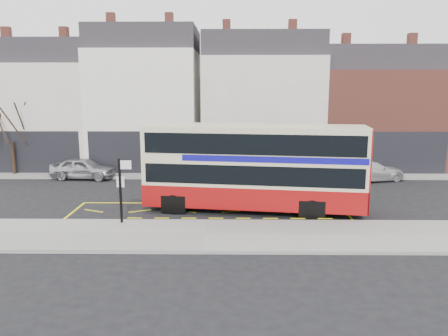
{
  "coord_description": "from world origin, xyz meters",
  "views": [
    {
      "loc": [
        1.02,
        -20.12,
        6.31
      ],
      "look_at": [
        0.75,
        2.0,
        2.2
      ],
      "focal_mm": 35.0,
      "sensor_mm": 36.0,
      "label": 1
    }
  ],
  "objects_px": {
    "car_grey": "(239,171)",
    "street_tree_left": "(9,111)",
    "car_silver": "(83,168)",
    "car_white": "(370,171)",
    "double_decker_bus": "(254,167)",
    "bus_stop_post": "(122,184)",
    "street_tree_right": "(277,128)"
  },
  "relations": [
    {
      "from": "car_silver",
      "to": "street_tree_left",
      "type": "relative_size",
      "value": 0.65
    },
    {
      "from": "car_silver",
      "to": "bus_stop_post",
      "type": "bearing_deg",
      "value": -147.66
    },
    {
      "from": "car_white",
      "to": "street_tree_left",
      "type": "height_order",
      "value": "street_tree_left"
    },
    {
      "from": "car_silver",
      "to": "car_white",
      "type": "distance_m",
      "value": 19.81
    },
    {
      "from": "car_grey",
      "to": "street_tree_right",
      "type": "bearing_deg",
      "value": -54.5
    },
    {
      "from": "bus_stop_post",
      "to": "street_tree_left",
      "type": "xyz_separation_m",
      "value": [
        -10.66,
        11.49,
        2.66
      ]
    },
    {
      "from": "bus_stop_post",
      "to": "street_tree_left",
      "type": "distance_m",
      "value": 15.89
    },
    {
      "from": "car_grey",
      "to": "car_white",
      "type": "relative_size",
      "value": 0.83
    },
    {
      "from": "double_decker_bus",
      "to": "bus_stop_post",
      "type": "xyz_separation_m",
      "value": [
        -6.19,
        -2.51,
        -0.37
      ]
    },
    {
      "from": "double_decker_bus",
      "to": "bus_stop_post",
      "type": "relative_size",
      "value": 3.77
    },
    {
      "from": "car_silver",
      "to": "car_white",
      "type": "height_order",
      "value": "car_silver"
    },
    {
      "from": "car_grey",
      "to": "double_decker_bus",
      "type": "bearing_deg",
      "value": 174.2
    },
    {
      "from": "bus_stop_post",
      "to": "car_white",
      "type": "distance_m",
      "value": 17.67
    },
    {
      "from": "double_decker_bus",
      "to": "street_tree_left",
      "type": "bearing_deg",
      "value": 159.94
    },
    {
      "from": "car_silver",
      "to": "car_white",
      "type": "xyz_separation_m",
      "value": [
        19.81,
        -0.39,
        -0.05
      ]
    },
    {
      "from": "double_decker_bus",
      "to": "car_grey",
      "type": "relative_size",
      "value": 2.84
    },
    {
      "from": "car_white",
      "to": "car_grey",
      "type": "bearing_deg",
      "value": 71.73
    },
    {
      "from": "car_white",
      "to": "street_tree_left",
      "type": "bearing_deg",
      "value": 68.92
    },
    {
      "from": "double_decker_bus",
      "to": "car_silver",
      "type": "bearing_deg",
      "value": 153.54
    },
    {
      "from": "double_decker_bus",
      "to": "street_tree_left",
      "type": "xyz_separation_m",
      "value": [
        -16.85,
        8.98,
        2.29
      ]
    },
    {
      "from": "bus_stop_post",
      "to": "street_tree_left",
      "type": "relative_size",
      "value": 0.45
    },
    {
      "from": "double_decker_bus",
      "to": "bus_stop_post",
      "type": "height_order",
      "value": "double_decker_bus"
    },
    {
      "from": "street_tree_left",
      "to": "car_white",
      "type": "bearing_deg",
      "value": -3.4
    },
    {
      "from": "car_silver",
      "to": "street_tree_right",
      "type": "bearing_deg",
      "value": -73.74
    },
    {
      "from": "car_grey",
      "to": "car_white",
      "type": "xyz_separation_m",
      "value": [
        8.93,
        -0.09,
        0.04
      ]
    },
    {
      "from": "car_grey",
      "to": "street_tree_right",
      "type": "xyz_separation_m",
      "value": [
        2.86,
        2.94,
        2.67
      ]
    },
    {
      "from": "car_silver",
      "to": "street_tree_left",
      "type": "height_order",
      "value": "street_tree_left"
    },
    {
      "from": "car_white",
      "to": "double_decker_bus",
      "type": "bearing_deg",
      "value": 114.24
    },
    {
      "from": "bus_stop_post",
      "to": "car_grey",
      "type": "bearing_deg",
      "value": 62.08
    },
    {
      "from": "bus_stop_post",
      "to": "car_grey",
      "type": "relative_size",
      "value": 0.76
    },
    {
      "from": "bus_stop_post",
      "to": "car_white",
      "type": "relative_size",
      "value": 0.62
    },
    {
      "from": "car_grey",
      "to": "street_tree_left",
      "type": "distance_m",
      "value": 16.79
    }
  ]
}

